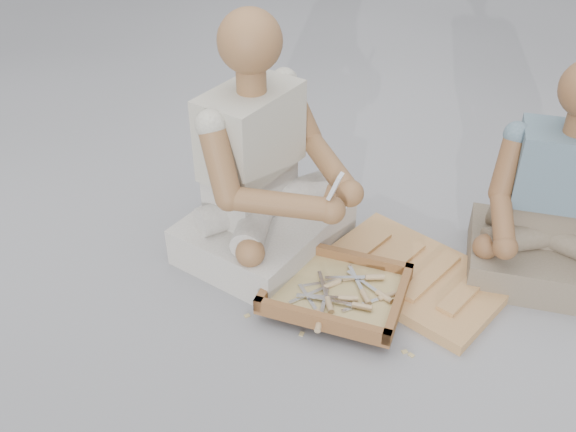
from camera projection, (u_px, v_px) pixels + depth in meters
The scene contains 30 objects.
ground at pixel (287, 309), 2.36m from camera, with size 60.00×60.00×0.00m, color #9D9DA2.
carved_panel at pixel (413, 276), 2.48m from camera, with size 0.67×0.45×0.04m, color #A2663E.
tool_tray at pixel (336, 290), 2.34m from camera, with size 0.55×0.47×0.06m.
chisel_0 at pixel (380, 293), 2.31m from camera, with size 0.21×0.09×0.02m.
chisel_1 at pixel (345, 279), 2.39m from camera, with size 0.17×0.16×0.02m.
chisel_2 at pixel (318, 313), 2.24m from camera, with size 0.19×0.15×0.02m.
chisel_3 at pixel (369, 277), 2.37m from camera, with size 0.20×0.13×0.02m.
chisel_4 at pixel (327, 286), 2.35m from camera, with size 0.12×0.20×0.02m.
chisel_5 at pixel (342, 298), 2.29m from camera, with size 0.21×0.11×0.02m.
chisel_6 at pixel (364, 293), 2.31m from camera, with size 0.17×0.17×0.02m.
chisel_7 at pixel (382, 298), 2.30m from camera, with size 0.14×0.19×0.02m.
chisel_8 at pixel (356, 305), 2.25m from camera, with size 0.22×0.07×0.02m.
chisel_9 at pixel (320, 319), 2.21m from camera, with size 0.09×0.21×0.02m.
chisel_10 at pixel (328, 301), 2.28m from camera, with size 0.15×0.18×0.02m.
wood_chip_0 at pixel (347, 324), 2.29m from camera, with size 0.02×0.01×0.00m, color #D4BC7D.
wood_chip_1 at pixel (378, 265), 2.56m from camera, with size 0.02×0.01×0.00m, color #D4BC7D.
wood_chip_2 at pixel (318, 234), 2.73m from camera, with size 0.02×0.01×0.00m, color #D4BC7D.
wood_chip_3 at pixel (247, 316), 2.33m from camera, with size 0.02×0.01×0.00m, color #D4BC7D.
wood_chip_4 at pixel (302, 334), 2.25m from camera, with size 0.02×0.01×0.00m, color #D4BC7D.
wood_chip_5 at pixel (334, 285), 2.46m from camera, with size 0.02×0.01×0.00m, color #D4BC7D.
wood_chip_6 at pixel (405, 352), 2.18m from camera, with size 0.02×0.01×0.00m, color #D4BC7D.
wood_chip_7 at pixel (367, 244), 2.67m from camera, with size 0.02×0.01×0.00m, color #D4BC7D.
wood_chip_8 at pixel (317, 248), 2.65m from camera, with size 0.02×0.01×0.00m, color #D4BC7D.
wood_chip_9 at pixel (411, 355), 2.17m from camera, with size 0.02×0.01×0.00m, color #D4BC7D.
wood_chip_10 at pixel (365, 307), 2.36m from camera, with size 0.02×0.01×0.00m, color #D4BC7D.
wood_chip_11 at pixel (361, 259), 2.59m from camera, with size 0.02×0.01×0.00m, color #D4BC7D.
wood_chip_12 at pixel (350, 247), 2.65m from camera, with size 0.02×0.01×0.00m, color #D4BC7D.
craftsman at pixel (262, 177), 2.47m from camera, with size 0.68×0.67×0.98m.
companion at pixel (555, 211), 2.37m from camera, with size 0.65×0.57×0.86m.
mobile_phone at pixel (335, 186), 2.19m from camera, with size 0.05×0.05×0.10m.
Camera 1 is at (0.86, -1.49, 1.65)m, focal length 40.00 mm.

